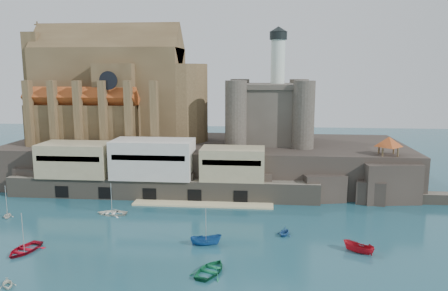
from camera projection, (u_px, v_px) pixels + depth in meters
name	position (u px, v px, depth m)	size (l,w,h in m)	color
ground	(177.00, 236.00, 75.83)	(300.00, 300.00, 0.00)	#184452
promontory	(206.00, 161.00, 113.63)	(100.00, 36.00, 10.00)	black
quay	(152.00, 171.00, 98.37)	(70.00, 12.00, 13.05)	#686153
church	(117.00, 94.00, 115.35)	(47.00, 25.93, 30.51)	brown
castle_keep	(269.00, 110.00, 111.51)	(21.20, 21.20, 29.30)	#413C33
rock_outcrop	(386.00, 182.00, 96.60)	(14.50, 10.50, 8.70)	black
pavilion	(389.00, 143.00, 95.27)	(6.40, 6.40, 5.40)	brown
boat_0	(24.00, 252.00, 69.24)	(4.74, 1.37, 6.63)	#B00A1F
boat_1	(8.00, 287.00, 58.03)	(2.57, 1.57, 2.98)	silver
boat_2	(206.00, 245.00, 71.96)	(1.94, 2.00, 5.17)	#1D5393
boat_3	(211.00, 272.00, 62.18)	(4.74, 1.38, 6.64)	#157348
boat_4	(8.00, 217.00, 85.30)	(2.55, 1.56, 2.95)	silver
boat_5	(358.00, 252.00, 68.97)	(1.89, 1.94, 5.03)	#B21220
boat_6	(112.00, 214.00, 87.12)	(4.28, 1.24, 5.99)	white
boat_7	(284.00, 235.00, 76.20)	(2.95, 1.80, 3.42)	#245492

